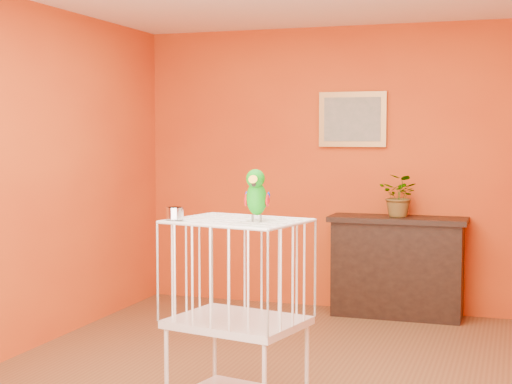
% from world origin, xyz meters
% --- Properties ---
extents(ground, '(4.50, 4.50, 0.00)m').
position_xyz_m(ground, '(0.00, 0.00, 0.00)').
color(ground, brown).
rests_on(ground, ground).
extents(room_shell, '(4.50, 4.50, 4.50)m').
position_xyz_m(room_shell, '(0.00, 0.00, 1.58)').
color(room_shell, '#CE4B13').
rests_on(room_shell, ground).
extents(console_cabinet, '(1.20, 0.43, 0.89)m').
position_xyz_m(console_cabinet, '(0.45, 2.04, 0.45)').
color(console_cabinet, black).
rests_on(console_cabinet, ground).
extents(potted_plant, '(0.44, 0.46, 0.29)m').
position_xyz_m(potted_plant, '(0.47, 2.04, 1.04)').
color(potted_plant, '#26722D').
rests_on(potted_plant, console_cabinet).
extents(framed_picture, '(0.62, 0.04, 0.50)m').
position_xyz_m(framed_picture, '(0.00, 2.22, 1.75)').
color(framed_picture, '#B27F3F').
rests_on(framed_picture, room_shell).
extents(birdcage, '(0.83, 0.70, 1.12)m').
position_xyz_m(birdcage, '(-0.08, -0.64, 0.58)').
color(birdcage, silver).
rests_on(birdcage, ground).
extents(feed_cup, '(0.10, 0.10, 0.07)m').
position_xyz_m(feed_cup, '(-0.43, -0.75, 1.16)').
color(feed_cup, silver).
rests_on(feed_cup, birdcage).
extents(parrot, '(0.15, 0.27, 0.30)m').
position_xyz_m(parrot, '(0.04, -0.67, 1.27)').
color(parrot, '#59544C').
rests_on(parrot, birdcage).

